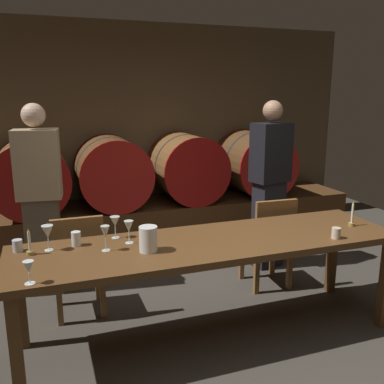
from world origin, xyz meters
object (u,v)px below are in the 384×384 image
at_px(wine_barrel_center_right, 187,167).
at_px(wine_glass_center, 105,233).
at_px(wine_barrel_far_left, 31,177).
at_px(cup_right, 336,233).
at_px(candle_left, 30,248).
at_px(wine_glass_left, 48,232).
at_px(pitcher, 148,239).
at_px(dining_table, 211,249).
at_px(guest_left, 40,199).
at_px(guest_right, 270,184).
at_px(wine_glass_far_right, 129,227).
at_px(cup_center, 76,239).
at_px(wine_glass_right, 115,222).
at_px(wine_barrel_center_left, 112,172).
at_px(wine_barrel_far_right, 254,163).
at_px(candle_right, 352,219).
at_px(cup_left, 18,246).
at_px(wine_glass_far_left, 29,268).
at_px(chair_left, 78,261).
at_px(chair_right, 270,238).

relative_size(wine_barrel_center_right, wine_glass_center, 5.05).
bearing_deg(wine_barrel_far_left, cup_right, -50.70).
height_order(candle_left, wine_glass_left, candle_left).
height_order(wine_barrel_far_left, pitcher, wine_barrel_far_left).
bearing_deg(cup_right, dining_table, 163.22).
relative_size(wine_barrel_far_left, guest_left, 0.52).
relative_size(guest_right, wine_glass_left, 9.81).
height_order(wine_glass_far_right, cup_center, wine_glass_far_right).
xyz_separation_m(guest_left, wine_glass_right, (0.51, -0.92, 0.01)).
distance_m(wine_barrel_center_left, wine_glass_far_right, 2.21).
relative_size(wine_barrel_far_right, wine_glass_right, 5.44).
bearing_deg(wine_barrel_far_left, dining_table, -61.85).
bearing_deg(pitcher, guest_left, 118.11).
relative_size(guest_right, candle_right, 8.53).
bearing_deg(wine_glass_left, guest_left, 92.27).
bearing_deg(cup_left, wine_glass_left, -14.81).
bearing_deg(candle_left, dining_table, -6.70).
xyz_separation_m(wine_barrel_far_right, wine_glass_far_left, (-2.79, -2.66, -0.02)).
relative_size(dining_table, wine_glass_far_right, 17.09).
bearing_deg(wine_barrel_center_left, cup_right, -64.93).
height_order(wine_barrel_center_left, wine_glass_far_right, wine_barrel_center_left).
bearing_deg(wine_glass_far_right, wine_barrel_center_right, 61.69).
height_order(guest_right, wine_glass_right, guest_right).
distance_m(guest_right, cup_center, 2.19).
height_order(guest_right, wine_glass_left, guest_right).
height_order(candle_right, wine_glass_right, candle_right).
relative_size(chair_left, cup_center, 8.69).
height_order(guest_right, wine_glass_far_left, guest_right).
distance_m(wine_barrel_far_left, cup_center, 2.14).
bearing_deg(chair_right, wine_barrel_center_left, -53.46).
distance_m(wine_barrel_far_left, cup_left, 2.10).
bearing_deg(dining_table, chair_left, 144.41).
height_order(wine_glass_far_left, cup_right, wine_glass_far_left).
height_order(chair_left, guest_right, guest_right).
bearing_deg(pitcher, wine_barrel_far_left, 107.85).
bearing_deg(cup_right, wine_glass_center, 169.10).
xyz_separation_m(wine_barrel_far_right, cup_right, (-0.69, -2.60, -0.08)).
xyz_separation_m(wine_glass_right, cup_left, (-0.67, -0.05, -0.08)).
bearing_deg(cup_left, candle_left, -48.51).
bearing_deg(chair_left, wine_barrel_center_left, -108.13).
relative_size(wine_glass_far_left, wine_glass_far_right, 0.82).
bearing_deg(cup_center, guest_right, 22.85).
bearing_deg(wine_glass_center, cup_center, 136.60).
height_order(wine_glass_left, wine_glass_far_right, wine_glass_left).
bearing_deg(guest_left, wine_barrel_far_right, -150.67).
bearing_deg(wine_glass_right, wine_barrel_far_right, 42.85).
bearing_deg(guest_left, chair_left, 121.20).
relative_size(wine_barrel_center_left, wine_glass_center, 5.05).
distance_m(chair_right, guest_right, 0.67).
distance_m(chair_right, wine_glass_far_right, 1.53).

